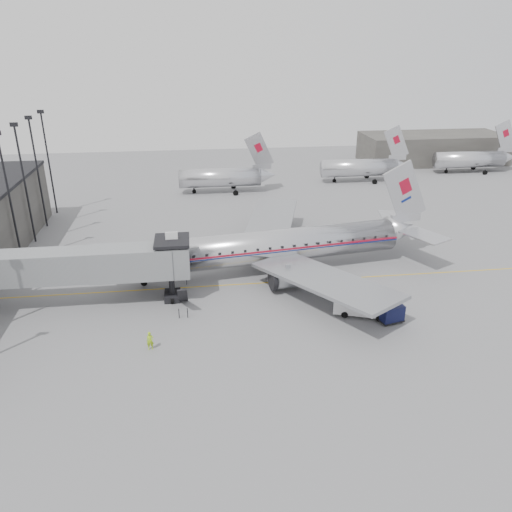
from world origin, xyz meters
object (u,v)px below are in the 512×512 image
(airliner, at_px, (275,246))
(service_van, at_px, (362,303))
(ramp_worker, at_px, (150,341))
(baggage_cart_navy, at_px, (391,313))
(baggage_cart_white, at_px, (346,288))

(airliner, distance_m, service_van, 12.99)
(service_van, xyz_separation_m, ramp_worker, (-19.65, -3.33, -0.43))
(baggage_cart_navy, bearing_deg, ramp_worker, 171.31)
(airliner, bearing_deg, ramp_worker, -140.27)
(service_van, height_order, ramp_worker, service_van)
(airliner, bearing_deg, baggage_cart_white, -56.81)
(service_van, height_order, baggage_cart_navy, service_van)
(airliner, xyz_separation_m, ramp_worker, (-13.10, -14.41, -2.15))
(airliner, height_order, baggage_cart_navy, airliner)
(baggage_cart_white, bearing_deg, baggage_cart_navy, -54.84)
(service_van, bearing_deg, baggage_cart_white, 114.65)
(airliner, distance_m, baggage_cart_navy, 15.53)
(airliner, xyz_separation_m, baggage_cart_navy, (8.82, -12.61, -2.06))
(baggage_cart_white, bearing_deg, service_van, -75.36)
(service_van, distance_m, ramp_worker, 19.94)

